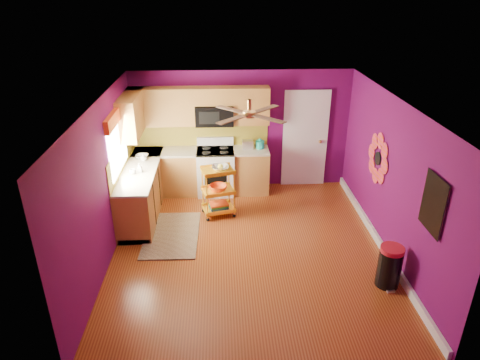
{
  "coord_description": "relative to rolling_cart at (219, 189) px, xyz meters",
  "views": [
    {
      "loc": [
        -0.45,
        -6.01,
        4.11
      ],
      "look_at": [
        -0.13,
        0.4,
        1.09
      ],
      "focal_mm": 32.0,
      "sensor_mm": 36.0,
      "label": 1
    }
  ],
  "objects": [
    {
      "name": "ground",
      "position": [
        0.49,
        -1.18,
        -0.54
      ],
      "size": [
        5.0,
        5.0,
        0.0
      ],
      "primitive_type": "plane",
      "color": "maroon",
      "rests_on": "ground"
    },
    {
      "name": "upper_cabinetry",
      "position": [
        -0.75,
        0.99,
        1.26
      ],
      "size": [
        2.8,
        2.3,
        1.26
      ],
      "color": "#945F28",
      "rests_on": "ground"
    },
    {
      "name": "counter_cup",
      "position": [
        -1.53,
        -0.11,
        0.45
      ],
      "size": [
        0.12,
        0.12,
        0.09
      ],
      "primitive_type": "imported",
      "color": "white",
      "rests_on": "lower_cabinets"
    },
    {
      "name": "trash_can",
      "position": [
        2.47,
        -2.21,
        -0.21
      ],
      "size": [
        0.38,
        0.4,
        0.65
      ],
      "color": "black",
      "rests_on": "ground"
    },
    {
      "name": "shag_rug",
      "position": [
        -0.84,
        -0.69,
        -0.53
      ],
      "size": [
        0.96,
        1.53,
        0.02
      ],
      "primitive_type": "cube",
      "rotation": [
        0.0,
        0.0,
        -0.02
      ],
      "color": "#301D10",
      "rests_on": "ground"
    },
    {
      "name": "right_wall_art",
      "position": [
        2.72,
        -1.52,
        0.9
      ],
      "size": [
        0.04,
        2.74,
        1.04
      ],
      "color": "black",
      "rests_on": "ground"
    },
    {
      "name": "toaster",
      "position": [
        0.61,
        1.06,
        0.49
      ],
      "size": [
        0.22,
        0.15,
        0.18
      ],
      "primitive_type": "cube",
      "color": "beige",
      "rests_on": "lower_cabinets"
    },
    {
      "name": "ceiling_fan",
      "position": [
        0.49,
        -0.98,
        1.75
      ],
      "size": [
        1.01,
        1.01,
        0.26
      ],
      "color": "#BF8C3F",
      "rests_on": "ground"
    },
    {
      "name": "soap_bottle_a",
      "position": [
        -1.42,
        -0.03,
        0.49
      ],
      "size": [
        0.08,
        0.08,
        0.17
      ],
      "primitive_type": "imported",
      "color": "#EA3F72",
      "rests_on": "lower_cabinets"
    },
    {
      "name": "panel_door",
      "position": [
        1.84,
        1.29,
        0.48
      ],
      "size": [
        0.95,
        0.11,
        2.15
      ],
      "color": "white",
      "rests_on": "ground"
    },
    {
      "name": "lower_cabinets",
      "position": [
        -0.85,
        0.64,
        -0.11
      ],
      "size": [
        2.81,
        2.31,
        0.94
      ],
      "color": "#945F28",
      "rests_on": "ground"
    },
    {
      "name": "teal_kettle",
      "position": [
        0.87,
        1.08,
        0.48
      ],
      "size": [
        0.18,
        0.18,
        0.21
      ],
      "color": "#16A896",
      "rests_on": "lower_cabinets"
    },
    {
      "name": "electric_range",
      "position": [
        -0.06,
        0.99,
        -0.06
      ],
      "size": [
        0.76,
        0.66,
        1.13
      ],
      "color": "white",
      "rests_on": "ground"
    },
    {
      "name": "left_window",
      "position": [
        -1.72,
        -0.13,
        1.2
      ],
      "size": [
        0.08,
        1.35,
        1.08
      ],
      "color": "white",
      "rests_on": "ground"
    },
    {
      "name": "soap_bottle_b",
      "position": [
        -1.43,
        0.49,
        0.48
      ],
      "size": [
        0.12,
        0.12,
        0.16
      ],
      "primitive_type": "imported",
      "color": "white",
      "rests_on": "lower_cabinets"
    },
    {
      "name": "rolling_cart",
      "position": [
        0.0,
        0.0,
        0.0
      ],
      "size": [
        0.67,
        0.55,
        1.05
      ],
      "color": "yellow",
      "rests_on": "ground"
    },
    {
      "name": "counter_dish",
      "position": [
        -1.49,
        0.66,
        0.43
      ],
      "size": [
        0.24,
        0.24,
        0.06
      ],
      "primitive_type": "imported",
      "color": "white",
      "rests_on": "lower_cabinets"
    },
    {
      "name": "room_envelope",
      "position": [
        0.52,
        -1.18,
        1.09
      ],
      "size": [
        4.54,
        5.04,
        2.52
      ],
      "color": "#5E0A52",
      "rests_on": "ground"
    }
  ]
}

